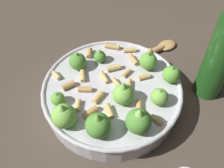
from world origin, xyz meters
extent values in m
plane|color=#42382D|center=(0.00, 0.00, 0.00)|extent=(2.40, 2.40, 0.00)
cylinder|color=#B7B7BC|center=(0.00, 0.00, 0.02)|extent=(0.28, 0.28, 0.05)
torus|color=#B7B7BC|center=(0.00, 0.00, 0.05)|extent=(0.29, 0.29, 0.01)
sphere|color=#75B247|center=(0.02, -0.03, 0.07)|extent=(0.04, 0.04, 0.04)
cone|color=#75B247|center=(0.02, -0.03, 0.09)|extent=(0.02, 0.02, 0.02)
sphere|color=#4C8933|center=(-0.03, 0.07, 0.06)|extent=(0.03, 0.03, 0.03)
cone|color=#609E38|center=(-0.03, 0.07, 0.08)|extent=(0.01, 0.01, 0.01)
sphere|color=#4C8933|center=(-0.08, 0.05, 0.07)|extent=(0.04, 0.04, 0.04)
cone|color=#609E38|center=(-0.08, 0.05, 0.09)|extent=(0.01, 0.01, 0.02)
sphere|color=#75B247|center=(-0.08, -0.09, 0.07)|extent=(0.04, 0.04, 0.04)
cone|color=#75B247|center=(-0.08, -0.09, 0.09)|extent=(0.02, 0.02, 0.02)
sphere|color=#609E38|center=(0.12, 0.03, 0.07)|extent=(0.04, 0.04, 0.04)
cone|color=#4C8933|center=(0.12, 0.03, 0.08)|extent=(0.02, 0.02, 0.01)
sphere|color=#609E38|center=(0.07, 0.06, 0.07)|extent=(0.04, 0.04, 0.04)
cone|color=#4C8933|center=(0.07, 0.06, 0.09)|extent=(0.01, 0.01, 0.02)
sphere|color=#4C8933|center=(0.05, -0.09, 0.07)|extent=(0.05, 0.05, 0.05)
cone|color=#8CC64C|center=(0.05, -0.09, 0.10)|extent=(0.02, 0.02, 0.02)
sphere|color=#609E38|center=(-0.10, -0.05, 0.06)|extent=(0.03, 0.03, 0.03)
cone|color=#4C8933|center=(-0.10, -0.05, 0.07)|extent=(0.01, 0.01, 0.01)
sphere|color=#75B247|center=(0.09, -0.03, 0.07)|extent=(0.03, 0.03, 0.03)
cone|color=#4C8933|center=(0.09, -0.03, 0.08)|extent=(0.01, 0.01, 0.01)
sphere|color=#4C8933|center=(-0.02, -0.11, 0.07)|extent=(0.05, 0.05, 0.05)
cone|color=#609E38|center=(-0.02, -0.11, 0.09)|extent=(0.02, 0.02, 0.02)
cylinder|color=tan|center=(0.04, 0.08, 0.05)|extent=(0.02, 0.03, 0.01)
cylinder|color=tan|center=(0.00, 0.05, 0.05)|extent=(0.03, 0.02, 0.01)
cylinder|color=tan|center=(0.00, -0.06, 0.05)|extent=(0.02, 0.03, 0.01)
cylinder|color=tan|center=(-0.06, 0.02, 0.05)|extent=(0.02, 0.03, 0.01)
cylinder|color=tan|center=(-0.02, -0.03, 0.05)|extent=(0.02, 0.03, 0.01)
cylinder|color=tan|center=(0.03, 0.11, 0.05)|extent=(0.03, 0.01, 0.01)
cylinder|color=tan|center=(-0.05, -0.01, 0.05)|extent=(0.03, 0.01, 0.01)
cylinder|color=tan|center=(0.06, 0.03, 0.05)|extent=(0.03, 0.02, 0.01)
cylinder|color=tan|center=(-0.06, -0.05, 0.05)|extent=(0.01, 0.02, 0.01)
cylinder|color=tan|center=(-0.06, 0.09, 0.05)|extent=(0.01, 0.03, 0.01)
cylinder|color=tan|center=(-0.01, 0.12, 0.05)|extent=(0.03, 0.02, 0.01)
cylinder|color=tan|center=(-0.09, -0.01, 0.05)|extent=(0.03, 0.03, 0.01)
cylinder|color=tan|center=(0.09, -0.07, 0.05)|extent=(0.02, 0.02, 0.01)
cylinder|color=tan|center=(-0.12, 0.02, 0.05)|extent=(0.02, 0.02, 0.01)
cylinder|color=tan|center=(0.03, 0.04, 0.05)|extent=(0.02, 0.02, 0.01)
cylinder|color=tan|center=(0.01, 0.01, 0.05)|extent=(0.02, 0.03, 0.01)
cylinder|color=tan|center=(-0.02, 0.02, 0.05)|extent=(0.02, 0.03, 0.01)
cylinder|color=tan|center=(0.06, -0.05, 0.05)|extent=(0.01, 0.03, 0.01)
cylinder|color=tan|center=(0.03, 0.00, 0.05)|extent=(0.01, 0.03, 0.01)
cylinder|color=tan|center=(-0.03, -0.07, 0.05)|extent=(0.03, 0.03, 0.01)
cylinder|color=tan|center=(0.08, 0.09, 0.05)|extent=(0.02, 0.03, 0.01)
cylinder|color=#1E4C19|center=(0.21, 0.05, 0.09)|extent=(0.06, 0.06, 0.19)
cylinder|color=#B2844C|center=(0.04, 0.12, 0.01)|extent=(0.17, 0.14, 0.02)
ellipsoid|color=#B2844C|center=(0.13, 0.19, 0.01)|extent=(0.06, 0.06, 0.01)
camera|label=1|loc=(0.03, -0.32, 0.44)|focal=40.03mm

